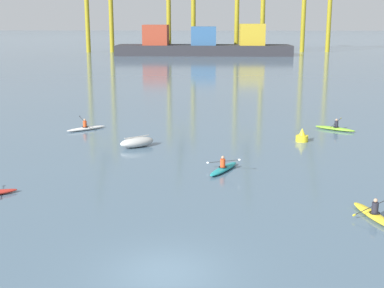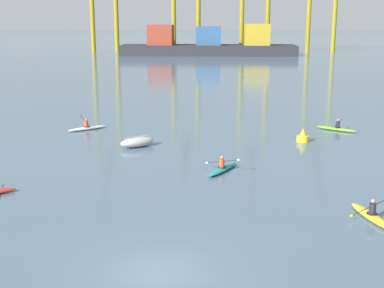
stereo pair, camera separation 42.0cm
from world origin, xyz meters
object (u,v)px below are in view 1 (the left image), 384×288
capsized_dinghy (137,142)px  kayak_lime (335,128)px  kayak_yellow (373,214)px  channel_buoy (302,137)px  container_barge (204,45)px  kayak_teal (223,168)px  kayak_white (86,128)px

capsized_dinghy → kayak_lime: 16.58m
kayak_yellow → kayak_lime: bearing=82.4°
channel_buoy → capsized_dinghy: bearing=-169.6°
channel_buoy → container_barge: bearing=95.2°
capsized_dinghy → kayak_yellow: bearing=-46.5°
capsized_dinghy → kayak_teal: (5.97, -5.91, -0.18)m
container_barge → kayak_white: container_barge is taller
capsized_dinghy → kayak_lime: (15.29, 6.42, -0.18)m
capsized_dinghy → kayak_lime: kayak_lime is taller
container_barge → channel_buoy: container_barge is taller
channel_buoy → kayak_lime: 5.40m
capsized_dinghy → kayak_white: bearing=130.9°
kayak_lime → channel_buoy: bearing=-128.5°
capsized_dinghy → kayak_white: (-4.95, 5.71, -0.18)m
container_barge → kayak_yellow: (9.40, -111.30, -2.40)m
kayak_yellow → kayak_teal: kayak_yellow is taller
capsized_dinghy → channel_buoy: channel_buoy is taller
kayak_lime → kayak_yellow: size_ratio=0.90×
capsized_dinghy → channel_buoy: 12.12m
container_barge → kayak_yellow: 111.72m
capsized_dinghy → kayak_teal: kayak_teal is taller
kayak_white → kayak_yellow: bearing=-47.3°
channel_buoy → kayak_white: size_ratio=0.34×
kayak_lime → kayak_yellow: (-2.65, -19.74, -0.00)m
kayak_lime → kayak_white: bearing=-178.0°
capsized_dinghy → channel_buoy: size_ratio=2.73×
container_barge → kayak_white: size_ratio=14.47×
channel_buoy → kayak_teal: bearing=-126.3°
capsized_dinghy → kayak_teal: 8.41m
kayak_yellow → kayak_white: 25.92m
kayak_lime → capsized_dinghy: bearing=-157.2°
container_barge → channel_buoy: (8.69, -95.78, -2.22)m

